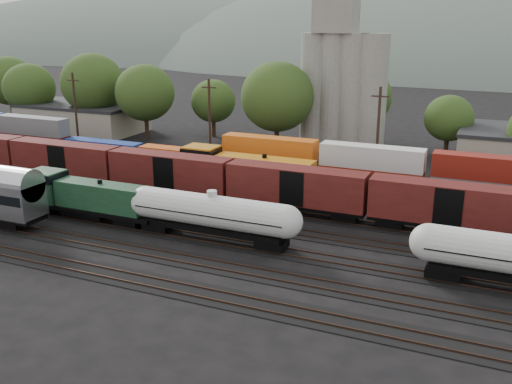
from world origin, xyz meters
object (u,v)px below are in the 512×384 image
at_px(orange_locomotive, 238,170).
at_px(tank_car_a, 212,213).
at_px(grain_silo, 342,79).
at_px(green_locomotive, 78,195).

bearing_deg(orange_locomotive, tank_car_a, -73.73).
xyz_separation_m(tank_car_a, grain_silo, (0.80, 41.00, 8.51)).
bearing_deg(green_locomotive, grain_silo, 68.12).
bearing_deg(tank_car_a, orange_locomotive, 106.27).
xyz_separation_m(green_locomotive, orange_locomotive, (11.29, 15.00, 0.26)).
xyz_separation_m(green_locomotive, grain_silo, (16.47, 41.00, 8.72)).
distance_m(green_locomotive, orange_locomotive, 18.77).
distance_m(green_locomotive, grain_silo, 45.04).
relative_size(tank_car_a, grain_silo, 0.61).
height_order(tank_car_a, grain_silo, grain_silo).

